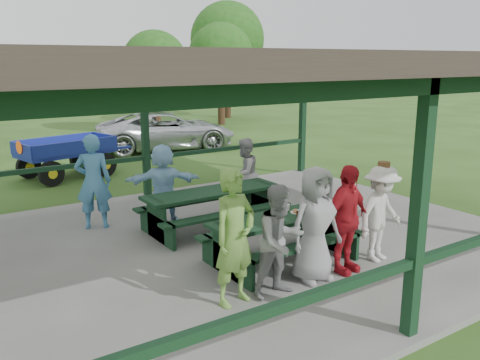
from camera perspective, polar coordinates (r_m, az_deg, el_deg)
ground at (r=9.20m, az=-0.68°, el=-7.37°), size 90.00×90.00×0.00m
concrete_slab at (r=9.18m, az=-0.68°, el=-7.08°), size 10.00×8.00×0.10m
pavilion_structure at (r=8.60m, az=-0.74°, el=12.78°), size 10.60×8.60×3.24m
picnic_table_near at (r=8.15m, az=4.62°, el=-5.94°), size 2.40×1.39×0.75m
picnic_table_far at (r=9.68m, az=-3.06°, el=-2.71°), size 2.69×1.39×0.75m
table_setting at (r=8.18m, az=5.43°, el=-3.57°), size 2.40×0.45×0.10m
contestant_green at (r=6.62m, az=-0.61°, el=-6.45°), size 0.74×0.56×1.83m
contestant_grey_left at (r=6.90m, az=4.52°, el=-6.83°), size 0.76×0.60×1.56m
contestant_grey_mid at (r=7.40m, az=8.45°, el=-4.95°), size 0.85×0.57×1.70m
contestant_red at (r=7.76m, az=11.84°, el=-4.37°), size 1.02×0.54×1.66m
contestant_white_fedora at (r=8.35m, az=15.52°, el=-3.63°), size 1.09×0.73×1.62m
spectator_lblue at (r=10.04m, az=-8.63°, el=-0.40°), size 1.54×0.98×1.59m
spectator_blue at (r=9.98m, az=-16.14°, el=-0.16°), size 0.78×0.66×1.82m
spectator_grey at (r=10.95m, az=0.51°, el=0.75°), size 0.91×0.83×1.53m
pickup_truck at (r=18.96m, az=-8.23°, el=5.50°), size 5.40×3.35×1.39m
farm_trailer at (r=15.08m, az=-18.89°, el=2.50°), size 3.47×1.97×1.20m
tree_mid at (r=23.35m, az=-9.53°, el=12.74°), size 2.90×2.90×4.54m
tree_right at (r=26.06m, az=-2.16°, el=13.75°), size 3.24×3.24×5.05m
tree_far_right at (r=29.13m, az=-1.42°, el=15.51°), size 4.09×4.09×6.39m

